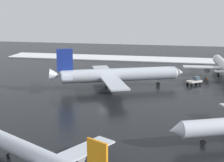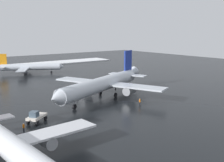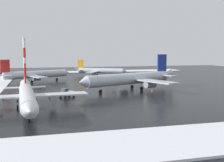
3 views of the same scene
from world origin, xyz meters
The scene contains 10 objects.
ground_plane centered at (0.00, 0.00, 0.00)m, with size 240.00×240.00×0.00m, color black.
snow_bank_left centered at (-67.00, 0.00, 0.19)m, with size 14.00×116.00×0.38m, color white.
airplane_foreground_jet centered at (14.28, -0.56, 3.91)m, with size 32.17×37.97×11.82m.
airplane_parked_starboard centered at (-19.00, -32.39, 3.18)m, with size 26.11×30.79×9.63m.
airplane_parked_portside centered at (39.31, -33.15, 3.29)m, with size 33.57×27.85×9.96m.
airplane_distant_tail centered at (-38.93, -0.13, 2.77)m, with size 21.97×25.72×8.38m.
pushback_tug centered at (22.69, -22.98, 1.28)m, with size 4.51×5.00×2.50m.
ground_crew_mid_apron centered at (25.81, 2.02, 0.97)m, with size 0.36×0.36×1.71m.
ground_crew_by_nose_gear centered at (26.36, -26.87, 0.97)m, with size 0.36×0.36×1.71m.
antenna_mast centered at (19.69, -34.30, 8.38)m, with size 0.70×0.70×16.76m.
Camera 3 is at (102.90, -30.42, 13.27)m, focal length 45.00 mm.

